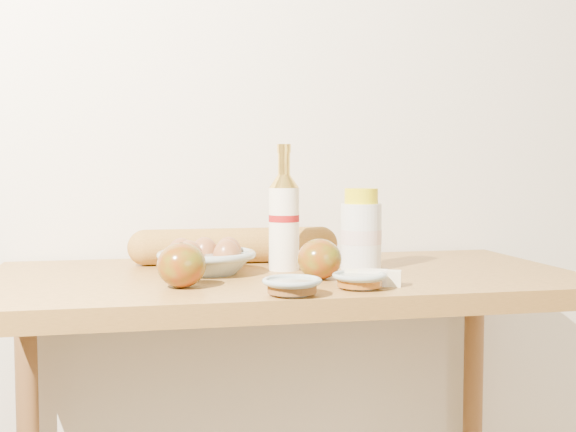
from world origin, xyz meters
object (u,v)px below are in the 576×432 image
object	(u,v)px
egg_bowl	(206,259)
baguette	(235,246)
table	(285,332)
bourbon_bottle	(284,219)
cream_bottle	(361,232)

from	to	relation	value
egg_bowl	baguette	distance (m)	0.16
table	bourbon_bottle	distance (m)	0.24
cream_bottle	egg_bowl	xyz separation A→B (m)	(-0.33, 0.01, -0.05)
egg_bowl	baguette	bearing A→B (deg)	61.40
bourbon_bottle	cream_bottle	distance (m)	0.17
bourbon_bottle	egg_bowl	bearing A→B (deg)	168.39
bourbon_bottle	egg_bowl	xyz separation A→B (m)	(-0.17, -0.02, -0.08)
bourbon_bottle	cream_bottle	size ratio (longest dim) A/B	1.54
bourbon_bottle	egg_bowl	distance (m)	0.18
bourbon_bottle	cream_bottle	bearing A→B (deg)	-25.44
table	cream_bottle	bearing A→B (deg)	5.80
table	egg_bowl	bearing A→B (deg)	170.44
bourbon_bottle	egg_bowl	size ratio (longest dim) A/B	1.27
cream_bottle	egg_bowl	distance (m)	0.33
table	bourbon_bottle	bearing A→B (deg)	81.38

